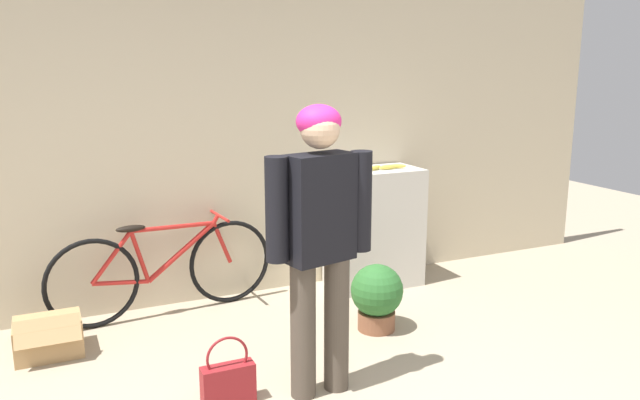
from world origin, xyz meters
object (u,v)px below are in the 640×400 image
(person, at_px, (320,230))
(cardboard_box, at_px, (48,337))
(bicycle, at_px, (164,269))
(banana, at_px, (386,167))
(handbag, at_px, (228,382))
(potted_plant, at_px, (377,295))

(person, distance_m, cardboard_box, 2.10)
(person, relative_size, bicycle, 0.97)
(person, relative_size, banana, 4.63)
(handbag, bearing_deg, cardboard_box, 129.66)
(bicycle, distance_m, handbag, 1.51)
(cardboard_box, bearing_deg, potted_plant, -14.35)
(person, xyz_separation_m, potted_plant, (0.75, 0.64, -0.74))
(banana, height_order, potted_plant, banana)
(potted_plant, bearing_deg, cardboard_box, 165.65)
(person, distance_m, bicycle, 1.81)
(cardboard_box, relative_size, potted_plant, 0.86)
(banana, relative_size, cardboard_box, 0.86)
(bicycle, bearing_deg, cardboard_box, -161.62)
(cardboard_box, bearing_deg, handbag, -50.34)
(banana, relative_size, potted_plant, 0.74)
(banana, distance_m, cardboard_box, 2.94)
(person, xyz_separation_m, bicycle, (-0.61, 1.58, -0.64))
(handbag, relative_size, potted_plant, 0.83)
(bicycle, relative_size, cardboard_box, 4.12)
(bicycle, relative_size, potted_plant, 3.54)
(bicycle, xyz_separation_m, potted_plant, (1.37, -0.94, -0.10))
(person, distance_m, potted_plant, 1.24)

